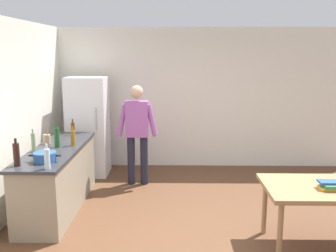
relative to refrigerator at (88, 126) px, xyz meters
The scene contains 15 objects.
ground_plane 3.19m from the refrigerator, 51.63° to the right, with size 14.00×14.00×0.00m, color brown.
wall_back 2.04m from the refrigerator, 17.53° to the left, with size 6.40×0.12×2.70m, color silver.
kitchen_counter 1.66m from the refrigerator, 93.58° to the right, with size 0.64×2.20×0.90m.
refrigerator is the anchor object (origin of this frame).
person 1.10m from the refrigerator, 30.23° to the right, with size 0.70×0.22×1.70m.
dining_table 4.27m from the refrigerator, 39.29° to the right, with size 1.40×0.90×0.75m.
cooking_pot 2.29m from the refrigerator, 90.85° to the right, with size 0.40×0.28×0.12m.
utensil_jar 1.39m from the refrigerator, 103.04° to the right, with size 0.11×0.11×0.32m.
bottle_oil_amber 1.46m from the refrigerator, 85.99° to the right, with size 0.06×0.06×0.28m.
bottle_wine_dark 2.50m from the refrigerator, 97.06° to the right, with size 0.08×0.08×0.34m.
bottle_beer_brown 0.73m from the refrigerator, 97.25° to the right, with size 0.06×0.06×0.26m.
bottle_wine_green 1.57m from the refrigerator, 93.62° to the right, with size 0.08×0.08×0.34m.
bottle_water_clear 2.59m from the refrigerator, 87.88° to the right, with size 0.07×0.07×0.30m.
bottle_vinegar_tall 1.86m from the refrigerator, 100.56° to the right, with size 0.06×0.06×0.32m.
book_stack 4.34m from the refrigerator, 40.23° to the right, with size 0.28×0.19×0.09m.
Camera 1 is at (-0.33, -4.44, 2.24)m, focal length 40.88 mm.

